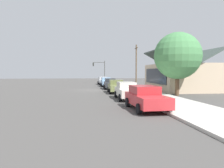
# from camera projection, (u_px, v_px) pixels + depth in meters

# --- Properties ---
(ground_plane) EXTENTS (120.00, 120.00, 0.00)m
(ground_plane) POSITION_uv_depth(u_px,v_px,m) (93.00, 90.00, 30.22)
(ground_plane) COLOR #4C4947
(sidewalk_curb) EXTENTS (60.00, 4.20, 0.16)m
(sidewalk_curb) POSITION_uv_depth(u_px,v_px,m) (132.00, 89.00, 30.98)
(sidewalk_curb) COLOR beige
(sidewalk_curb) RESTS_ON ground
(car_silver) EXTENTS (4.56, 2.14, 1.59)m
(car_silver) POSITION_uv_depth(u_px,v_px,m) (103.00, 81.00, 44.51)
(car_silver) COLOR silver
(car_silver) RESTS_ON ground
(car_skyblue) EXTENTS (4.43, 1.95, 1.59)m
(car_skyblue) POSITION_uv_depth(u_px,v_px,m) (106.00, 82.00, 38.22)
(car_skyblue) COLOR #8CB7E0
(car_skyblue) RESTS_ON ground
(car_charcoal) EXTENTS (4.73, 2.14, 1.59)m
(car_charcoal) POSITION_uv_depth(u_px,v_px,m) (110.00, 84.00, 32.24)
(car_charcoal) COLOR #2D3035
(car_charcoal) RESTS_ON ground
(car_olive) EXTENTS (4.57, 2.13, 1.59)m
(car_olive) POSITION_uv_depth(u_px,v_px,m) (116.00, 86.00, 26.16)
(car_olive) COLOR olive
(car_olive) RESTS_ON ground
(car_ivory) EXTENTS (4.92, 2.08, 1.59)m
(car_ivory) POSITION_uv_depth(u_px,v_px,m) (127.00, 90.00, 20.01)
(car_ivory) COLOR silver
(car_ivory) RESTS_ON ground
(car_cherry) EXTENTS (4.71, 2.18, 1.59)m
(car_cherry) POSITION_uv_depth(u_px,v_px,m) (146.00, 97.00, 14.37)
(car_cherry) COLOR red
(car_cherry) RESTS_ON ground
(storefront_building) EXTENTS (10.60, 7.32, 5.65)m
(storefront_building) POSITION_uv_depth(u_px,v_px,m) (180.00, 76.00, 29.81)
(storefront_building) COLOR #CCB293
(storefront_building) RESTS_ON ground
(shade_tree) EXTENTS (5.00, 5.00, 6.78)m
(shade_tree) POSITION_uv_depth(u_px,v_px,m) (178.00, 56.00, 22.77)
(shade_tree) COLOR brown
(shade_tree) RESTS_ON ground
(traffic_light_main) EXTENTS (0.37, 2.79, 5.20)m
(traffic_light_main) POSITION_uv_depth(u_px,v_px,m) (100.00, 68.00, 48.93)
(traffic_light_main) COLOR #383833
(traffic_light_main) RESTS_ON ground
(utility_pole_wooden) EXTENTS (1.80, 0.24, 7.50)m
(utility_pole_wooden) POSITION_uv_depth(u_px,v_px,m) (136.00, 65.00, 38.62)
(utility_pole_wooden) COLOR brown
(utility_pole_wooden) RESTS_ON ground
(fire_hydrant_red) EXTENTS (0.22, 0.22, 0.71)m
(fire_hydrant_red) POSITION_uv_depth(u_px,v_px,m) (155.00, 98.00, 16.78)
(fire_hydrant_red) COLOR red
(fire_hydrant_red) RESTS_ON sidewalk_curb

